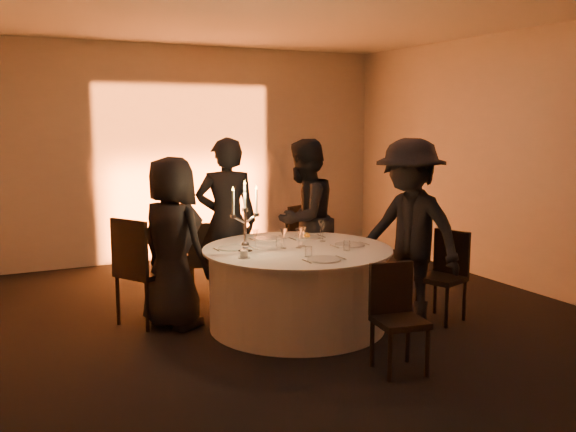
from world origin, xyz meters
name	(u,v)px	position (x,y,z in m)	size (l,w,h in m)	color
floor	(297,326)	(0.00, 0.00, 0.00)	(7.00, 7.00, 0.00)	black
ceiling	(298,4)	(0.00, 0.00, 3.00)	(7.00, 7.00, 0.00)	silver
wall_back	(185,153)	(0.00, 3.50, 1.50)	(7.00, 7.00, 0.00)	#B1ABA4
wall_right	(532,162)	(3.00, 0.00, 1.50)	(7.00, 7.00, 0.00)	#B1ABA4
uplighter_fixture	(194,257)	(0.00, 3.20, 0.05)	(0.25, 0.12, 0.10)	black
banquet_table	(297,287)	(0.00, 0.00, 0.38)	(1.80, 1.80, 0.77)	black
chair_left	(139,265)	(-1.34, 0.70, 0.60)	(0.63, 0.63, 1.05)	black
chair_back_left	(207,257)	(-0.49, 1.20, 0.50)	(0.50, 0.50, 0.89)	black
chair_back_right	(293,239)	(0.68, 1.44, 0.55)	(0.56, 0.56, 0.98)	black
chair_right	(446,270)	(1.42, -0.45, 0.50)	(0.50, 0.49, 0.89)	black
chair_front	(396,311)	(0.22, -1.29, 0.47)	(0.42, 0.43, 0.85)	black
guest_left	(172,243)	(-1.06, 0.53, 0.82)	(0.80, 0.52, 1.64)	black
guest_back_left	(227,222)	(-0.32, 1.03, 0.90)	(0.65, 0.43, 1.79)	black
guest_back_right	(304,219)	(0.54, 0.89, 0.88)	(0.86, 0.67, 1.77)	black
guest_right	(409,231)	(1.06, -0.32, 0.90)	(1.16, 0.67, 1.80)	black
plate_left	(233,248)	(-0.56, 0.24, 0.78)	(0.36, 0.29, 0.01)	silver
plate_back_left	(268,238)	(-0.06, 0.54, 0.78)	(0.35, 0.28, 0.01)	silver
plate_back_right	(307,236)	(0.32, 0.41, 0.79)	(0.36, 0.27, 0.08)	silver
plate_right	(350,245)	(0.51, -0.12, 0.78)	(0.36, 0.29, 0.01)	silver
plate_front	(324,259)	(-0.04, -0.58, 0.78)	(0.36, 0.29, 0.01)	silver
coffee_cup	(244,255)	(-0.62, -0.18, 0.80)	(0.11, 0.11, 0.07)	silver
candelabra	(245,228)	(-0.53, 0.01, 1.00)	(0.28, 0.13, 0.67)	silver
wine_glass_a	(255,235)	(-0.38, 0.12, 0.91)	(0.07, 0.07, 0.19)	white
wine_glass_b	(323,228)	(0.38, 0.18, 0.91)	(0.07, 0.07, 0.19)	white
wine_glass_c	(302,232)	(0.08, 0.05, 0.91)	(0.07, 0.07, 0.19)	white
wine_glass_d	(283,234)	(-0.13, 0.04, 0.91)	(0.07, 0.07, 0.19)	white
wine_glass_e	(299,234)	(0.01, -0.01, 0.91)	(0.07, 0.07, 0.19)	white
wine_glass_f	(321,225)	(0.43, 0.31, 0.91)	(0.07, 0.07, 0.19)	white
tumbler_a	(347,246)	(0.36, -0.30, 0.82)	(0.07, 0.07, 0.09)	white
tumbler_b	(279,242)	(-0.13, 0.12, 0.82)	(0.07, 0.07, 0.09)	white
tumbler_c	(308,252)	(-0.09, -0.38, 0.82)	(0.07, 0.07, 0.09)	white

